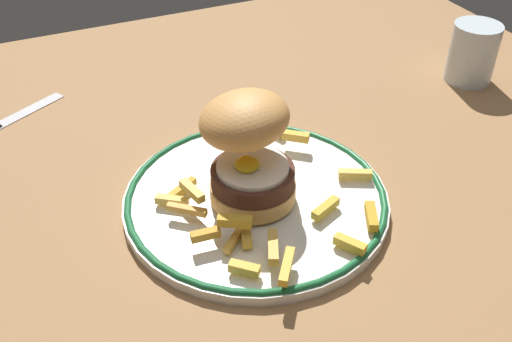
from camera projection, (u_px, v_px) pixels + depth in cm
name	position (u px, v px, depth cm)	size (l,w,h in cm)	color
ground_plane	(235.00, 195.00, 69.37)	(119.19, 101.31, 4.00)	#996E44
dinner_plate	(256.00, 198.00, 64.48)	(29.01, 29.01, 1.60)	white
burger	(247.00, 146.00, 60.79)	(13.83, 13.77, 12.04)	tan
fries_pile	(266.00, 210.00, 60.29)	(23.74, 26.20, 2.88)	gold
water_glass	(472.00, 57.00, 85.65)	(6.82, 6.82, 8.66)	silver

